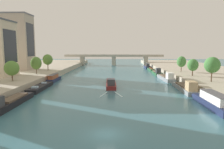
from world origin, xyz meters
TOP-DOWN VIEW (x-y plane):
  - ground_plane at (0.00, 0.00)m, footprint 400.00×400.00m
  - quay_left at (-39.97, 55.00)m, footprint 36.00×170.00m
  - quay_right at (39.97, 55.00)m, footprint 36.00×170.00m
  - barge_midriver at (-0.17, 35.39)m, footprint 3.39×17.21m
  - wake_behind_barge at (0.11, 23.66)m, footprint 5.60×5.99m
  - moored_boat_left_downstream at (-19.58, 12.16)m, footprint 3.02×16.51m
  - moored_boat_left_upstream at (-19.89, 29.77)m, footprint 3.09×14.94m
  - moored_boat_left_near at (-20.32, 43.22)m, footprint 2.22×11.13m
  - moored_boat_right_far at (20.13, 12.56)m, footprint 2.98×14.19m
  - moored_boat_right_gap_after at (20.03, 27.77)m, footprint 3.50×16.25m
  - moored_boat_right_second at (19.51, 46.53)m, footprint 3.36×15.29m
  - moored_boat_right_lone at (19.48, 63.31)m, footprint 2.85×14.04m
  - moored_boat_right_upstream at (19.80, 79.89)m, footprint 2.18×11.83m
  - moored_boat_right_downstream at (19.83, 93.60)m, footprint 3.00×15.12m
  - tree_left_past_mid at (-28.23, 30.55)m, footprint 4.05×4.05m
  - tree_left_end_of_row at (-27.54, 46.36)m, footprint 3.87×3.87m
  - tree_left_by_lamp at (-27.64, 59.17)m, footprint 4.16×4.16m
  - tree_right_past_mid at (27.85, 30.04)m, footprint 4.20×4.20m
  - tree_right_far at (27.12, 41.93)m, footprint 3.60×3.60m
  - tree_right_third at (27.18, 53.83)m, footprint 3.54×3.54m
  - building_left_middle at (-40.96, 61.58)m, footprint 11.12×9.70m
  - bridge_far at (0.00, 113.86)m, footprint 67.94×4.40m

SIDE VIEW (x-z plane):
  - ground_plane at x=0.00m, z-range 0.00..0.00m
  - wake_behind_barge at x=0.11m, z-range 0.00..0.03m
  - moored_boat_right_upstream at x=19.80m, z-range -0.52..1.56m
  - moored_boat_left_upstream at x=-19.89m, z-range -0.52..1.69m
  - barge_midriver at x=-0.17m, z-range -0.58..2.29m
  - moored_boat_right_lone at x=19.48m, z-range -0.69..2.52m
  - moored_boat_left_downstream at x=-19.58m, z-range -0.61..2.46m
  - moored_boat_right_downstream at x=19.83m, z-range -0.59..2.45m
  - moored_boat_right_second at x=19.51m, z-range -0.65..2.60m
  - moored_boat_right_gap_after at x=20.03m, z-range -0.71..2.66m
  - moored_boat_left_near at x=-20.32m, z-range -0.21..2.33m
  - quay_left at x=-39.97m, z-range 0.00..2.24m
  - quay_right at x=39.97m, z-range 0.00..2.24m
  - moored_boat_right_far at x=20.13m, z-range -0.24..2.71m
  - bridge_far at x=0.00m, z-range 1.09..8.44m
  - tree_left_past_mid at x=-28.23m, z-range 2.98..8.67m
  - tree_right_far at x=27.12m, z-range 3.06..8.77m
  - tree_left_end_of_row at x=-27.54m, z-range 3.04..9.25m
  - tree_right_third at x=27.18m, z-range 3.19..9.34m
  - tree_left_by_lamp at x=-27.64m, z-range 3.37..10.13m
  - tree_right_past_mid at x=27.85m, z-range 3.43..10.30m
  - building_left_middle at x=-40.96m, z-range 2.25..26.17m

